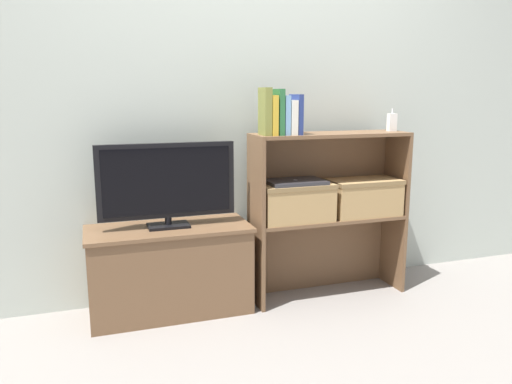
# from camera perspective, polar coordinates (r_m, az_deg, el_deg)

# --- Properties ---
(ground_plane) EXTENTS (16.00, 16.00, 0.00)m
(ground_plane) POSITION_cam_1_polar(r_m,az_deg,el_deg) (2.85, 0.90, -13.59)
(ground_plane) COLOR gray
(wall_back) EXTENTS (10.00, 0.05, 2.40)m
(wall_back) POSITION_cam_1_polar(r_m,az_deg,el_deg) (2.97, -1.66, 11.29)
(wall_back) COLOR #B2BCB2
(wall_back) RESTS_ON ground_plane
(tv_stand) EXTENTS (0.88, 0.39, 0.49)m
(tv_stand) POSITION_cam_1_polar(r_m,az_deg,el_deg) (2.81, -9.80, -8.72)
(tv_stand) COLOR brown
(tv_stand) RESTS_ON ground_plane
(tv) EXTENTS (0.73, 0.14, 0.45)m
(tv) POSITION_cam_1_polar(r_m,az_deg,el_deg) (2.69, -10.14, 1.07)
(tv) COLOR black
(tv) RESTS_ON tv_stand
(bookshelf_lower_tier) EXTENTS (0.93, 0.27, 0.48)m
(bookshelf_lower_tier) POSITION_cam_1_polar(r_m,az_deg,el_deg) (3.08, 7.68, -5.82)
(bookshelf_lower_tier) COLOR brown
(bookshelf_lower_tier) RESTS_ON ground_plane
(bookshelf_upper_tier) EXTENTS (0.93, 0.27, 0.49)m
(bookshelf_upper_tier) POSITION_cam_1_polar(r_m,az_deg,el_deg) (2.97, 7.92, 3.21)
(bookshelf_upper_tier) COLOR brown
(bookshelf_upper_tier) RESTS_ON bookshelf_lower_tier
(book_olive) EXTENTS (0.04, 0.12, 0.25)m
(book_olive) POSITION_cam_1_polar(r_m,az_deg,el_deg) (2.69, 1.05, 9.18)
(book_olive) COLOR olive
(book_olive) RESTS_ON bookshelf_upper_tier
(book_mustard) EXTENTS (0.03, 0.14, 0.21)m
(book_mustard) POSITION_cam_1_polar(r_m,az_deg,el_deg) (2.71, 1.79, 8.76)
(book_mustard) COLOR gold
(book_mustard) RESTS_ON bookshelf_upper_tier
(book_forest) EXTENTS (0.03, 0.13, 0.25)m
(book_forest) POSITION_cam_1_polar(r_m,az_deg,el_deg) (2.72, 2.54, 9.11)
(book_forest) COLOR #286638
(book_forest) RESTS_ON bookshelf_upper_tier
(book_skyblue) EXTENTS (0.03, 0.13, 0.21)m
(book_skyblue) POSITION_cam_1_polar(r_m,az_deg,el_deg) (2.73, 3.22, 8.76)
(book_skyblue) COLOR #709ECC
(book_skyblue) RESTS_ON bookshelf_upper_tier
(book_ivory) EXTENTS (0.03, 0.14, 0.19)m
(book_ivory) POSITION_cam_1_polar(r_m,az_deg,el_deg) (2.75, 3.94, 8.50)
(book_ivory) COLOR silver
(book_ivory) RESTS_ON bookshelf_upper_tier
(book_navy) EXTENTS (0.03, 0.14, 0.22)m
(book_navy) POSITION_cam_1_polar(r_m,az_deg,el_deg) (2.76, 4.61, 8.82)
(book_navy) COLOR navy
(book_navy) RESTS_ON bookshelf_upper_tier
(baby_monitor) EXTENTS (0.05, 0.04, 0.13)m
(baby_monitor) POSITION_cam_1_polar(r_m,az_deg,el_deg) (3.10, 15.27, 7.70)
(baby_monitor) COLOR white
(baby_monitor) RESTS_ON bookshelf_upper_tier
(storage_basket_left) EXTENTS (0.42, 0.24, 0.21)m
(storage_basket_left) POSITION_cam_1_polar(r_m,az_deg,el_deg) (2.85, 4.48, -0.95)
(storage_basket_left) COLOR tan
(storage_basket_left) RESTS_ON bookshelf_lower_tier
(storage_basket_right) EXTENTS (0.42, 0.24, 0.21)m
(storage_basket_right) POSITION_cam_1_polar(r_m,az_deg,el_deg) (3.05, 12.17, -0.37)
(storage_basket_right) COLOR tan
(storage_basket_right) RESTS_ON bookshelf_lower_tier
(laptop) EXTENTS (0.32, 0.22, 0.02)m
(laptop) POSITION_cam_1_polar(r_m,az_deg,el_deg) (2.83, 4.52, 1.18)
(laptop) COLOR #2D2D33
(laptop) RESTS_ON storage_basket_left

